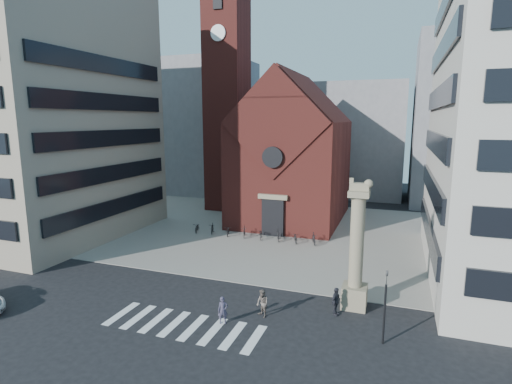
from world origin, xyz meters
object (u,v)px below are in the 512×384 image
Objects in this scene: lion_column at (356,257)px; traffic_light at (385,305)px; pedestrian_1 at (262,303)px; pedestrian_0 at (223,310)px; pedestrian_2 at (336,301)px; scooter_0 at (197,228)px.

traffic_light is (1.99, -4.00, -1.17)m from lion_column.
traffic_light is 7.49m from pedestrian_1.
pedestrian_0 is at bearing -104.18° from pedestrian_1.
pedestrian_2 reaches higher than pedestrian_0.
pedestrian_1 is 0.96× the size of pedestrian_2.
lion_column is 6.78m from pedestrian_1.
scooter_0 is (-10.99, 17.36, -0.30)m from pedestrian_0.
traffic_light is 2.52× the size of pedestrian_0.
lion_column is at bearing -53.50° from scooter_0.
lion_column is 22.33m from scooter_0.
pedestrian_2 is 22.24m from scooter_0.
pedestrian_0 is 7.18m from pedestrian_2.
lion_column is at bearing -15.77° from pedestrian_2.
scooter_0 is at bearing 145.84° from lion_column.
pedestrian_2 is (6.33, 3.40, 0.06)m from pedestrian_0.
traffic_light reaches higher than pedestrian_1.
pedestrian_1 is at bearing 129.94° from pedestrian_2.
lion_column is at bearing 116.46° from traffic_light.
lion_column is 9.21m from pedestrian_0.
traffic_light reaches higher than scooter_0.
traffic_light is at bearing 31.33° from pedestrian_1.
lion_column is 4.74× the size of pedestrian_2.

